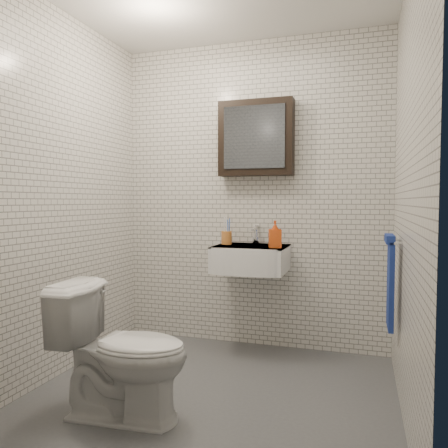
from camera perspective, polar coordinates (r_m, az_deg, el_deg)
name	(u,v)px	position (r m, az deg, el deg)	size (l,w,h in m)	color
ground	(213,393)	(2.91, -1.51, -21.16)	(2.20, 2.00, 0.01)	#4E5055
room_shell	(212,156)	(2.67, -1.55, 8.82)	(2.22, 2.02, 2.51)	silver
washbasin	(250,258)	(3.37, 3.38, -4.49)	(0.55, 0.50, 0.20)	white
faucet	(256,236)	(3.55, 4.16, -1.51)	(0.06, 0.20, 0.15)	silver
mirror_cabinet	(256,138)	(3.57, 4.20, 11.11)	(0.60, 0.15, 0.60)	black
towel_rail	(391,278)	(2.90, 20.92, -6.55)	(0.09, 0.30, 0.58)	silver
toothbrush_cup	(227,237)	(3.50, 0.34, -1.71)	(0.10, 0.10, 0.23)	orange
soap_bottle	(275,234)	(3.26, 6.68, -1.32)	(0.09, 0.09, 0.20)	orange
toilet	(123,351)	(2.56, -13.09, -15.84)	(0.42, 0.73, 0.75)	white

